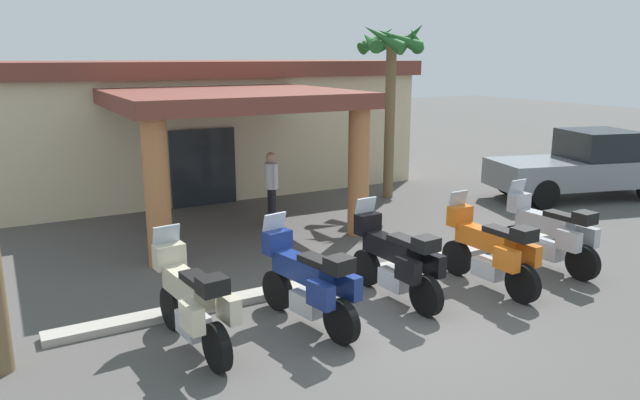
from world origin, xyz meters
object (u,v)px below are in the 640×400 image
Objects in this scene: motorcycle_blue at (308,283)px; palm_tree_near_portico at (392,59)px; motorcycle_orange at (490,250)px; pedestrian at (271,182)px; motel_building at (176,124)px; motorcycle_black at (396,260)px; pickup_truck_gray at (585,166)px; motorcycle_silver at (550,234)px; motorcycle_cream at (192,302)px.

palm_tree_near_portico reaches higher than motorcycle_blue.
pedestrian is (-1.53, 5.72, 0.33)m from motorcycle_orange.
motel_building reaches higher than motorcycle_black.
motel_building is 11.17m from motorcycle_orange.
motorcycle_blue and motorcycle_orange have the same top height.
motorcycle_blue is 0.40× the size of pickup_truck_gray.
pedestrian reaches higher than motorcycle_silver.
motorcycle_blue is at bearing -146.22° from pickup_truck_gray.
motorcycle_cream is 1.00× the size of motorcycle_silver.
motorcycle_cream and motorcycle_blue have the same top height.
motel_building reaches higher than motorcycle_blue.
palm_tree_near_portico reaches higher than motorcycle_black.
motorcycle_orange is at bearing 93.94° from motorcycle_silver.
motel_building reaches higher than motorcycle_silver.
motorcycle_blue and motorcycle_silver have the same top height.
motel_building is at bearing 100.59° from pedestrian.
motorcycle_black is 1.00× the size of motorcycle_silver.
pickup_truck_gray reaches higher than pedestrian.
pedestrian is 5.12m from palm_tree_near_portico.
motorcycle_cream is 5.26m from motorcycle_orange.
palm_tree_near_portico is (0.87, 6.41, 3.21)m from motorcycle_silver.
motorcycle_black is 3.50m from motorcycle_silver.
pickup_truck_gray is at bearing -9.94° from pedestrian.
pedestrian is (3.72, 5.34, 0.33)m from motorcycle_cream.
pickup_truck_gray is at bearing -30.41° from palm_tree_near_portico.
motorcycle_blue is 11.50m from pickup_truck_gray.
pickup_truck_gray is at bearing -82.23° from motorcycle_blue.
motorcycle_cream is at bearing 75.08° from motorcycle_blue.
motorcycle_orange is 0.44× the size of palm_tree_near_portico.
pickup_truck_gray is at bearing -73.30° from motorcycle_black.
pedestrian is at bearing 13.41° from motorcycle_orange.
motel_building reaches higher than motorcycle_orange.
motorcycle_black and motorcycle_silver have the same top height.
motorcycle_orange is (1.75, -0.39, 0.00)m from motorcycle_black.
motorcycle_orange is at bearing -111.66° from palm_tree_near_portico.
motorcycle_cream is 1.00× the size of motorcycle_black.
pedestrian is at bearing -167.96° from palm_tree_near_portico.
motorcycle_cream is 1.25× the size of pedestrian.
palm_tree_near_portico reaches higher than motorcycle_orange.
pedestrian is at bearing -80.42° from motel_building.
motel_building reaches higher than pedestrian.
pedestrian reaches higher than motorcycle_orange.
palm_tree_near_portico is (2.62, 6.60, 3.21)m from motorcycle_orange.
palm_tree_near_portico reaches higher than pedestrian.
motorcycle_black is at bearing -125.13° from palm_tree_near_portico.
motorcycle_blue is 3.50m from motorcycle_orange.
pickup_truck_gray is at bearing -80.28° from motorcycle_cream.
motorcycle_cream and motorcycle_black have the same top height.
motorcycle_cream is 6.52m from pedestrian.
pickup_truck_gray is (9.19, 3.38, 0.24)m from motorcycle_black.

